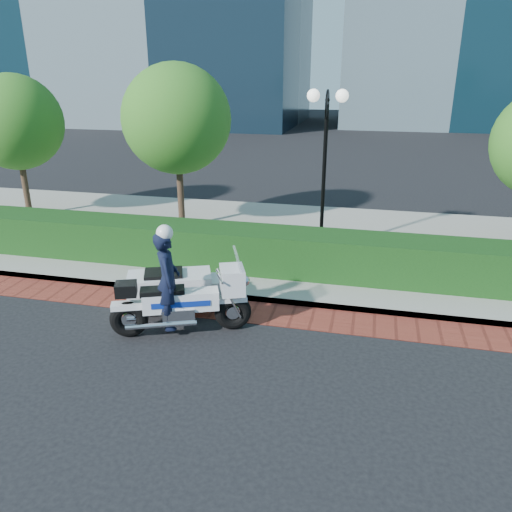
% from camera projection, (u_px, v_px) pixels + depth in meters
% --- Properties ---
extents(ground, '(120.00, 120.00, 0.00)m').
position_uv_depth(ground, '(233.00, 349.00, 9.12)').
color(ground, black).
rests_on(ground, ground).
extents(brick_strip, '(60.00, 1.00, 0.01)m').
position_uv_depth(brick_strip, '(253.00, 312.00, 10.48)').
color(brick_strip, maroon).
rests_on(brick_strip, ground).
extents(sidewalk, '(60.00, 8.00, 0.15)m').
position_uv_depth(sidewalk, '(289.00, 242.00, 14.56)').
color(sidewalk, gray).
rests_on(sidewalk, ground).
extents(hedge_main, '(18.00, 1.20, 1.00)m').
position_uv_depth(hedge_main, '(273.00, 250.00, 12.17)').
color(hedge_main, black).
rests_on(hedge_main, sidewalk).
extents(lamppost, '(1.02, 0.70, 4.21)m').
position_uv_depth(lamppost, '(325.00, 147.00, 12.61)').
color(lamppost, black).
rests_on(lamppost, sidewalk).
extents(tree_a, '(3.00, 3.00, 4.58)m').
position_uv_depth(tree_a, '(15.00, 122.00, 15.86)').
color(tree_a, '#332319').
rests_on(tree_a, sidewalk).
extents(tree_b, '(3.20, 3.20, 4.89)m').
position_uv_depth(tree_b, '(177.00, 119.00, 14.60)').
color(tree_b, '#332319').
rests_on(tree_b, sidewalk).
extents(police_motorcycle, '(2.78, 2.07, 2.19)m').
position_uv_depth(police_motorcycle, '(175.00, 289.00, 9.77)').
color(police_motorcycle, black).
rests_on(police_motorcycle, ground).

